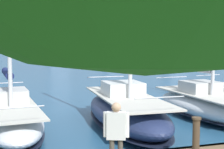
{
  "coord_description": "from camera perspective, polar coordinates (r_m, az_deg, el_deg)",
  "views": [
    {
      "loc": [
        3.81,
        6.32,
        3.49
      ],
      "look_at": [
        -0.15,
        -6.86,
        2.2
      ],
      "focal_mm": 50.0,
      "sensor_mm": 36.0,
      "label": 1
    }
  ],
  "objects": [
    {
      "name": "sailboat_navy",
      "position": [
        13.3,
        -18.11,
        -7.07
      ],
      "size": [
        3.11,
        7.52,
        11.86
      ],
      "color": "white",
      "rests_on": "ground"
    },
    {
      "name": "city_skyline",
      "position": [
        166.12,
        -18.33,
        9.72
      ],
      "size": [
        172.4,
        21.02,
        42.12
      ],
      "color": "#9499A3",
      "rests_on": "ground"
    },
    {
      "name": "mooring_post",
      "position": [
        9.1,
        15.14,
        -10.24
      ],
      "size": [
        0.26,
        0.26,
        0.91
      ],
      "color": "#423323",
      "rests_on": "dock_pier"
    },
    {
      "name": "sailboat_teal",
      "position": [
        13.35,
        2.49,
        -6.41
      ],
      "size": [
        2.76,
        7.51,
        11.42
      ],
      "color": "navy",
      "rests_on": "ground"
    },
    {
      "name": "person_white_shirt",
      "position": [
        7.18,
        0.76,
        -10.16
      ],
      "size": [
        0.56,
        0.32,
        1.61
      ],
      "color": "#4C473D",
      "rests_on": "dock_pier"
    },
    {
      "name": "sailboat_grey",
      "position": [
        15.89,
        16.58,
        -5.09
      ],
      "size": [
        3.08,
        7.15,
        9.6
      ],
      "color": "silver",
      "rests_on": "ground"
    }
  ]
}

